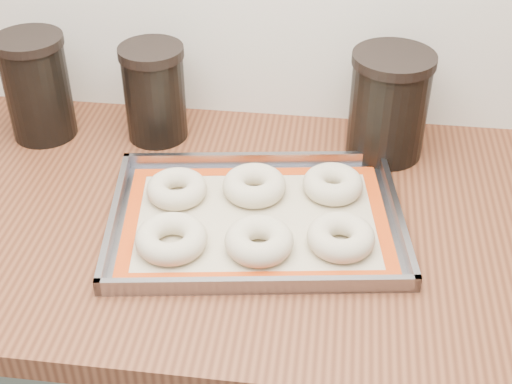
# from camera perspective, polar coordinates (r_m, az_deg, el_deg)

# --- Properties ---
(countertop) EXTENTS (3.06, 0.68, 0.04)m
(countertop) POSITION_cam_1_polar(r_m,az_deg,el_deg) (1.17, 1.23, -2.61)
(countertop) COLOR brown
(countertop) RESTS_ON cabinet
(baking_tray) EXTENTS (0.50, 0.39, 0.03)m
(baking_tray) POSITION_cam_1_polar(r_m,az_deg,el_deg) (1.14, 0.00, -2.16)
(baking_tray) COLOR gray
(baking_tray) RESTS_ON countertop
(baking_mat) EXTENTS (0.46, 0.35, 0.00)m
(baking_mat) POSITION_cam_1_polar(r_m,az_deg,el_deg) (1.14, 0.00, -2.24)
(baking_mat) COLOR #C6B793
(baking_mat) RESTS_ON baking_tray
(bagel_front_left) EXTENTS (0.12, 0.12, 0.04)m
(bagel_front_left) POSITION_cam_1_polar(r_m,az_deg,el_deg) (1.08, -6.79, -3.72)
(bagel_front_left) COLOR beige
(bagel_front_left) RESTS_ON baking_mat
(bagel_front_mid) EXTENTS (0.12, 0.12, 0.04)m
(bagel_front_mid) POSITION_cam_1_polar(r_m,az_deg,el_deg) (1.07, 0.25, -3.93)
(bagel_front_mid) COLOR beige
(bagel_front_mid) RESTS_ON baking_mat
(bagel_front_right) EXTENTS (0.14, 0.14, 0.04)m
(bagel_front_right) POSITION_cam_1_polar(r_m,az_deg,el_deg) (1.08, 6.80, -3.61)
(bagel_front_right) COLOR beige
(bagel_front_right) RESTS_ON baking_mat
(bagel_back_left) EXTENTS (0.13, 0.13, 0.03)m
(bagel_back_left) POSITION_cam_1_polar(r_m,az_deg,el_deg) (1.18, -6.35, 0.27)
(bagel_back_left) COLOR beige
(bagel_back_left) RESTS_ON baking_mat
(bagel_back_mid) EXTENTS (0.14, 0.14, 0.04)m
(bagel_back_mid) POSITION_cam_1_polar(r_m,az_deg,el_deg) (1.18, -0.14, 0.53)
(bagel_back_mid) COLOR beige
(bagel_back_mid) RESTS_ON baking_mat
(bagel_back_right) EXTENTS (0.11, 0.11, 0.04)m
(bagel_back_right) POSITION_cam_1_polar(r_m,az_deg,el_deg) (1.19, 6.16, 0.64)
(bagel_back_right) COLOR beige
(bagel_back_right) RESTS_ON baking_mat
(canister_left) EXTENTS (0.12, 0.12, 0.20)m
(canister_left) POSITION_cam_1_polar(r_m,az_deg,el_deg) (1.37, -17.10, 8.06)
(canister_left) COLOR black
(canister_left) RESTS_ON countertop
(canister_mid) EXTENTS (0.12, 0.12, 0.18)m
(canister_mid) POSITION_cam_1_polar(r_m,az_deg,el_deg) (1.33, -8.12, 7.89)
(canister_mid) COLOR black
(canister_mid) RESTS_ON countertop
(canister_right) EXTENTS (0.14, 0.14, 0.19)m
(canister_right) POSITION_cam_1_polar(r_m,az_deg,el_deg) (1.28, 10.57, 6.89)
(canister_right) COLOR black
(canister_right) RESTS_ON countertop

